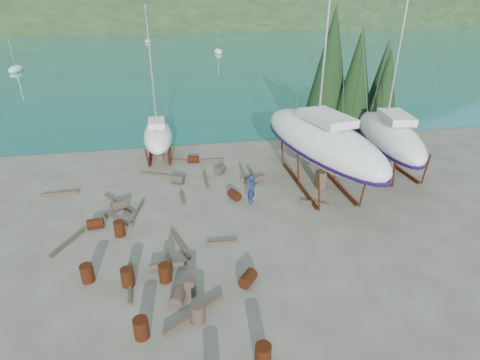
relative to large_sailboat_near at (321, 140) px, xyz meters
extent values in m
plane|color=#564E44|center=(-7.05, -5.45, -3.25)|extent=(600.00, 600.00, 0.00)
plane|color=#176B75|center=(-7.05, 309.55, -3.25)|extent=(700.00, 700.00, 0.00)
ellipsoid|color=black|center=(-7.05, 314.55, -3.25)|extent=(800.00, 360.00, 110.00)
cube|color=beige|center=(-67.05, 184.55, -1.25)|extent=(6.00, 5.00, 4.00)
cube|color=#A54C2D|center=(-67.05, 184.55, 1.55)|extent=(6.60, 5.60, 1.60)
cube|color=beige|center=(-27.05, 184.55, -1.25)|extent=(6.00, 5.00, 4.00)
cube|color=#A54C2D|center=(-27.05, 184.55, 1.55)|extent=(6.60, 5.60, 1.60)
cube|color=beige|center=(22.95, 184.55, -1.25)|extent=(6.00, 5.00, 4.00)
cube|color=#A54C2D|center=(22.95, 184.55, 1.55)|extent=(6.60, 5.60, 1.60)
cylinder|color=black|center=(5.45, 6.55, -2.45)|extent=(0.36, 0.36, 1.60)
cone|color=black|center=(5.45, 6.55, 2.55)|extent=(3.60, 3.60, 8.40)
cylinder|color=black|center=(6.95, 4.55, -2.57)|extent=(0.36, 0.36, 1.36)
cone|color=black|center=(6.95, 4.55, 1.68)|extent=(3.06, 3.06, 7.14)
cylinder|color=black|center=(3.95, 8.55, -2.33)|extent=(0.36, 0.36, 1.84)
cone|color=black|center=(3.95, 8.55, 3.42)|extent=(4.14, 4.14, 9.66)
cylinder|color=black|center=(8.45, 7.55, -2.53)|extent=(0.36, 0.36, 1.44)
cone|color=black|center=(8.45, 7.55, 1.97)|extent=(3.24, 3.24, 7.56)
ellipsoid|color=white|center=(-37.05, 54.55, -2.87)|extent=(2.00, 5.00, 1.40)
cylinder|color=silver|center=(-37.05, 54.55, -0.02)|extent=(0.08, 0.08, 5.00)
ellipsoid|color=white|center=(2.95, 74.55, -2.87)|extent=(2.00, 5.00, 1.40)
cylinder|color=silver|center=(2.95, 74.55, -0.02)|extent=(0.08, 0.08, 5.00)
ellipsoid|color=white|center=(-15.05, 104.55, -2.87)|extent=(2.00, 5.00, 1.40)
cylinder|color=silver|center=(-15.05, 104.55, -0.02)|extent=(0.08, 0.08, 5.00)
ellipsoid|color=white|center=(0.00, 0.02, -0.04)|extent=(6.26, 13.33, 3.00)
cube|color=#180B37|center=(0.00, -0.62, -1.09)|extent=(0.71, 2.31, 1.00)
cube|color=silver|center=(0.00, -0.62, 1.71)|extent=(2.80, 4.19, 0.50)
cube|color=#51240E|center=(-1.31, 0.02, -3.15)|extent=(0.18, 7.06, 0.20)
cube|color=#51240E|center=(1.31, 0.02, -3.15)|extent=(0.18, 7.06, 0.20)
cube|color=#4E3E2C|center=(0.00, -0.62, -2.65)|extent=(0.50, 0.80, 1.21)
ellipsoid|color=white|center=(5.95, 1.53, -0.53)|extent=(4.94, 11.05, 2.52)
cube|color=#180B37|center=(5.95, 1.00, -1.35)|extent=(0.59, 1.93, 1.00)
cube|color=silver|center=(5.95, 1.00, 0.98)|extent=(2.25, 3.45, 0.50)
cylinder|color=silver|center=(5.95, 2.07, 7.23)|extent=(0.14, 0.14, 12.81)
cube|color=#51240E|center=(4.87, 1.53, -3.15)|extent=(0.18, 5.87, 0.20)
cube|color=#51240E|center=(7.04, 1.53, -3.15)|extent=(0.18, 5.87, 0.20)
cube|color=#4E3E2C|center=(5.95, 1.00, -2.77)|extent=(0.50, 0.80, 0.96)
ellipsoid|color=white|center=(-10.88, 7.12, -1.42)|extent=(2.33, 7.15, 1.83)
cube|color=#180B37|center=(-10.88, 6.76, -1.89)|extent=(0.27, 1.29, 1.00)
cube|color=silver|center=(-10.88, 6.76, -0.25)|extent=(1.26, 2.15, 0.50)
cylinder|color=silver|center=(-10.88, 7.47, 3.87)|extent=(0.14, 0.14, 8.55)
cube|color=#51240E|center=(-11.66, 7.12, -3.15)|extent=(0.18, 3.92, 0.20)
cube|color=#51240E|center=(-10.10, 7.12, -3.15)|extent=(0.18, 3.92, 0.20)
cube|color=#4E3E2C|center=(-10.88, 6.76, -3.04)|extent=(0.50, 0.80, 0.42)
imported|color=#122051|center=(-5.08, -1.85, -2.30)|extent=(0.76, 0.83, 1.91)
cylinder|color=#51240E|center=(-14.02, -7.72, -2.81)|extent=(0.58, 0.58, 0.88)
cylinder|color=#2D2823|center=(-10.02, -9.82, -2.96)|extent=(0.79, 1.00, 0.58)
cylinder|color=#51240E|center=(-14.39, -3.12, -2.96)|extent=(0.93, 0.66, 0.58)
cylinder|color=#51240E|center=(-8.25, 5.45, -2.96)|extent=(0.98, 0.74, 0.58)
cylinder|color=#51240E|center=(-6.07, -1.15, -2.96)|extent=(0.88, 1.04, 0.58)
cylinder|color=#51240E|center=(-7.18, -13.43, -2.81)|extent=(0.58, 0.58, 0.88)
cylinder|color=#51240E|center=(-12.95, -4.15, -2.81)|extent=(0.58, 0.58, 0.88)
cylinder|color=#2D2823|center=(-9.59, 1.87, -2.96)|extent=(1.05, 0.91, 0.58)
cylinder|color=#51240E|center=(-10.53, -8.34, -2.81)|extent=(0.58, 0.58, 0.88)
cylinder|color=#2D2823|center=(-6.41, 3.07, -2.96)|extent=(0.99, 1.05, 0.58)
cylinder|color=#51240E|center=(-6.86, -9.25, -2.96)|extent=(1.00, 1.05, 0.58)
cylinder|color=#51240E|center=(-11.44, -11.43, -2.81)|extent=(0.58, 0.58, 0.88)
cylinder|color=#51240E|center=(-12.19, -8.32, -2.81)|extent=(0.58, 0.58, 0.88)
cylinder|color=#2D2823|center=(-13.30, -1.19, -2.96)|extent=(1.04, 0.89, 0.58)
cylinder|color=#2D2823|center=(-9.50, -9.43, -2.81)|extent=(0.58, 0.58, 0.88)
cylinder|color=#2D2823|center=(-9.27, -11.09, -2.81)|extent=(0.58, 0.58, 0.88)
cube|color=#4E3E2C|center=(-11.11, 3.49, -3.18)|extent=(2.32, 1.13, 0.14)
cube|color=#4E3E2C|center=(-1.16, -2.81, -3.15)|extent=(1.54, 1.01, 0.19)
cube|color=#4E3E2C|center=(-17.39, 1.58, -3.16)|extent=(2.35, 0.27, 0.19)
cube|color=#4E3E2C|center=(-12.12, -8.26, -3.18)|extent=(0.32, 2.87, 0.15)
cube|color=#4E3E2C|center=(-13.91, 0.16, -3.17)|extent=(1.07, 1.61, 0.17)
cube|color=#4E3E2C|center=(-9.77, -5.63, -3.17)|extent=(0.99, 2.78, 0.16)
cube|color=#4E3E2C|center=(-6.70, 5.45, -3.16)|extent=(1.87, 0.21, 0.19)
cube|color=#4E3E2C|center=(-7.55, -5.95, -3.16)|extent=(1.63, 0.25, 0.17)
cube|color=#4E3E2C|center=(-9.41, -0.55, -3.16)|extent=(0.26, 1.84, 0.19)
cube|color=#4E3E2C|center=(-9.01, 5.80, -3.18)|extent=(1.99, 1.09, 0.15)
cube|color=#4E3E2C|center=(-7.61, 1.98, -3.17)|extent=(0.16, 2.97, 0.16)
cube|color=#4E3E2C|center=(-12.16, -1.61, -3.17)|extent=(0.68, 2.52, 0.15)
cube|color=#4E3E2C|center=(-15.64, -4.48, -3.17)|extent=(1.32, 2.33, 0.17)
cube|color=#4E3E2C|center=(-13.25, -0.72, -3.18)|extent=(2.05, 2.66, 0.15)
cube|color=#4E3E2C|center=(-9.40, -10.78, -3.14)|extent=(2.57, 1.80, 0.23)
cube|color=#4E3E2C|center=(-13.19, -2.60, -3.17)|extent=(1.81, 1.70, 0.16)
cube|color=#4E3E2C|center=(-10.40, -7.56, -3.15)|extent=(0.20, 1.80, 0.20)
cube|color=#4E3E2C|center=(-10.40, -7.56, -2.95)|extent=(1.80, 0.20, 0.20)
cube|color=#4E3E2C|center=(-10.40, -7.56, -2.75)|extent=(0.20, 1.80, 0.20)
cube|color=#4E3E2C|center=(-4.29, 1.16, -3.15)|extent=(0.20, 1.80, 0.20)
cube|color=#4E3E2C|center=(-4.29, 1.16, -2.95)|extent=(1.80, 0.20, 0.20)
cube|color=#4E3E2C|center=(-4.29, 1.16, -2.75)|extent=(0.20, 1.80, 0.20)
camera|label=1|loc=(-9.67, -22.29, 8.36)|focal=28.00mm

